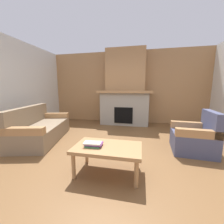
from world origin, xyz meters
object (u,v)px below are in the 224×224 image
object	(u,v)px
armchair	(195,138)
coffee_table	(108,150)
couch	(40,129)
fireplace	(125,92)

from	to	relation	value
armchair	coffee_table	xyz separation A→B (m)	(-1.57, -1.10, 0.08)
couch	fireplace	bearing A→B (deg)	48.88
couch	armchair	size ratio (longest dim) A/B	2.29
fireplace	armchair	xyz separation A→B (m)	(1.69, -2.08, -0.87)
fireplace	armchair	world-z (taller)	fireplace
couch	armchair	xyz separation A→B (m)	(3.58, 0.08, 0.01)
fireplace	armchair	bearing A→B (deg)	-50.87
couch	coffee_table	xyz separation A→B (m)	(2.01, -1.02, 0.09)
couch	armchair	distance (m)	3.58
couch	coffee_table	distance (m)	2.25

